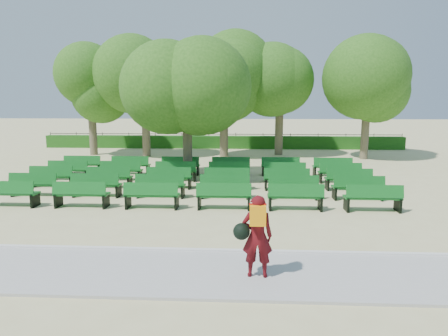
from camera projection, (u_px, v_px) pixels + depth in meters
The scene contains 9 objects.
ground at pixel (201, 191), 15.39m from camera, with size 120.00×120.00×0.00m, color #C2B980.
paving at pixel (161, 272), 8.10m from camera, with size 30.00×2.20×0.06m, color #A8A7A3.
curb at pixel (172, 250), 9.23m from camera, with size 30.00×0.12×0.10m, color silver.
hedge at pixel (222, 142), 29.10m from camera, with size 26.00×0.70×0.90m, color #1E5616.
fence at pixel (222, 148), 29.57m from camera, with size 26.00×0.10×1.02m, color black, non-canonical shape.
tree_line at pixel (218, 156), 25.23m from camera, with size 21.80×6.80×7.04m, color #30631A, non-canonical shape.
bench_array at pixel (198, 186), 15.89m from camera, with size 1.78×0.62×1.11m.
tree_among at pixel (187, 90), 17.37m from camera, with size 4.02×4.02×5.74m.
person at pixel (256, 235), 7.72m from camera, with size 0.77×0.46×1.64m.
Camera 1 is at (1.67, -14.95, 3.49)m, focal length 32.00 mm.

